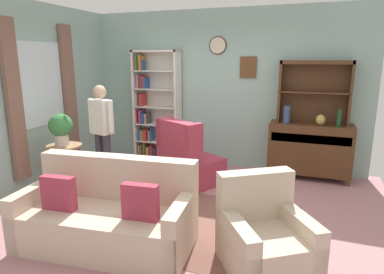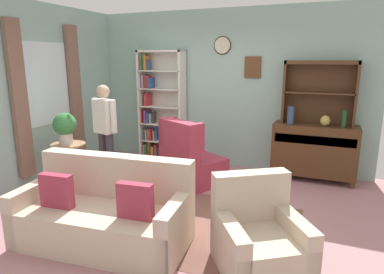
# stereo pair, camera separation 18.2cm
# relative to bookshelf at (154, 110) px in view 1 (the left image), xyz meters

# --- Properties ---
(ground_plane) EXTENTS (5.40, 4.60, 0.02)m
(ground_plane) POSITION_rel_bookshelf_xyz_m (1.32, -1.94, -1.00)
(ground_plane) COLOR #B27A7F
(wall_back) EXTENTS (5.00, 0.09, 2.80)m
(wall_back) POSITION_rel_bookshelf_xyz_m (1.32, 0.19, 0.41)
(wall_back) COLOR #93B7AD
(wall_back) RESTS_ON ground_plane
(wall_left) EXTENTS (0.16, 4.20, 2.80)m
(wall_left) POSITION_rel_bookshelf_xyz_m (-1.20, -1.89, 0.41)
(wall_left) COLOR #93B7AD
(wall_left) RESTS_ON ground_plane
(area_rug) EXTENTS (2.65, 1.81, 0.01)m
(area_rug) POSITION_rel_bookshelf_xyz_m (1.52, -2.24, -0.99)
(area_rug) COLOR brown
(area_rug) RESTS_ON ground_plane
(bookshelf) EXTENTS (0.90, 0.30, 2.10)m
(bookshelf) POSITION_rel_bookshelf_xyz_m (0.00, 0.00, 0.00)
(bookshelf) COLOR silver
(bookshelf) RESTS_ON ground_plane
(sideboard) EXTENTS (1.30, 0.45, 0.92)m
(sideboard) POSITION_rel_bookshelf_xyz_m (2.87, -0.08, -0.48)
(sideboard) COLOR #4C2D19
(sideboard) RESTS_ON ground_plane
(sideboard_hutch) EXTENTS (1.10, 0.26, 1.00)m
(sideboard_hutch) POSITION_rel_bookshelf_xyz_m (2.87, 0.02, 0.57)
(sideboard_hutch) COLOR #4C2D19
(sideboard_hutch) RESTS_ON sideboard
(vase_tall) EXTENTS (0.11, 0.11, 0.29)m
(vase_tall) POSITION_rel_bookshelf_xyz_m (2.48, -0.16, 0.07)
(vase_tall) COLOR #33476B
(vase_tall) RESTS_ON sideboard
(vase_round) EXTENTS (0.15, 0.15, 0.17)m
(vase_round) POSITION_rel_bookshelf_xyz_m (3.00, -0.15, 0.01)
(vase_round) COLOR tan
(vase_round) RESTS_ON sideboard
(bottle_wine) EXTENTS (0.07, 0.07, 0.27)m
(bottle_wine) POSITION_rel_bookshelf_xyz_m (3.26, -0.17, 0.06)
(bottle_wine) COLOR #194223
(bottle_wine) RESTS_ON sideboard
(couch_floral) EXTENTS (1.88, 1.03, 0.90)m
(couch_floral) POSITION_rel_bookshelf_xyz_m (0.92, -2.96, -0.68)
(couch_floral) COLOR beige
(couch_floral) RESTS_ON ground_plane
(armchair_floral) EXTENTS (1.06, 1.07, 0.88)m
(armchair_floral) POSITION_rel_bookshelf_xyz_m (2.54, -2.83, -0.70)
(armchair_floral) COLOR beige
(armchair_floral) RESTS_ON ground_plane
(wingback_chair) EXTENTS (1.07, 1.08, 1.05)m
(wingback_chair) POSITION_rel_bookshelf_xyz_m (1.10, -1.06, -0.61)
(wingback_chair) COLOR #A33347
(wingback_chair) RESTS_ON ground_plane
(plant_stand) EXTENTS (0.52, 0.52, 0.67)m
(plant_stand) POSITION_rel_bookshelf_xyz_m (-0.64, -1.77, -0.58)
(plant_stand) COLOR #A87F56
(plant_stand) RESTS_ON ground_plane
(potted_plant_large) EXTENTS (0.35, 0.35, 0.48)m
(potted_plant_large) POSITION_rel_bookshelf_xyz_m (-0.66, -1.79, -0.04)
(potted_plant_large) COLOR beige
(potted_plant_large) RESTS_ON plant_stand
(person_reading) EXTENTS (0.52, 0.29, 1.56)m
(person_reading) POSITION_rel_bookshelf_xyz_m (-0.16, -1.47, -0.08)
(person_reading) COLOR #38333D
(person_reading) RESTS_ON ground_plane
(coffee_table) EXTENTS (0.80, 0.50, 0.42)m
(coffee_table) POSITION_rel_bookshelf_xyz_m (0.89, -2.17, -0.64)
(coffee_table) COLOR #4C2D19
(coffee_table) RESTS_ON ground_plane
(book_stack) EXTENTS (0.20, 0.16, 0.07)m
(book_stack) POSITION_rel_bookshelf_xyz_m (0.96, -2.20, -0.54)
(book_stack) COLOR #723F7F
(book_stack) RESTS_ON coffee_table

